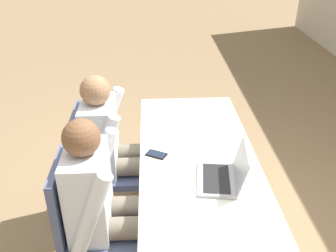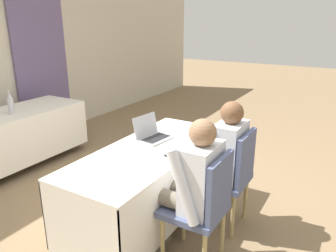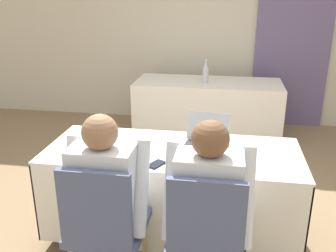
% 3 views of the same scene
% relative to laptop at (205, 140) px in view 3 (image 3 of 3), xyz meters
% --- Properties ---
extents(ground_plane, '(24.00, 24.00, 0.00)m').
position_rel_laptop_xyz_m(ground_plane, '(-0.23, -0.11, -0.77)').
color(ground_plane, '#846B4C').
extents(wall_back, '(12.00, 0.06, 2.70)m').
position_rel_laptop_xyz_m(wall_back, '(-0.23, 2.77, 0.58)').
color(wall_back, beige).
rests_on(wall_back, ground_plane).
extents(curtain_panel, '(0.97, 0.04, 2.65)m').
position_rel_laptop_xyz_m(curtain_panel, '(0.96, 2.71, 0.55)').
color(curtain_panel, slate).
rests_on(curtain_panel, ground_plane).
extents(conference_table_near, '(1.82, 0.74, 0.73)m').
position_rel_laptop_xyz_m(conference_table_near, '(-0.23, -0.11, -0.22)').
color(conference_table_near, white).
rests_on(conference_table_near, ground_plane).
extents(conference_table_far, '(1.82, 0.74, 0.73)m').
position_rel_laptop_xyz_m(conference_table_far, '(-0.11, 2.06, -0.22)').
color(conference_table_far, white).
rests_on(conference_table_far, ground_plane).
extents(laptop, '(0.35, 0.31, 0.22)m').
position_rel_laptop_xyz_m(laptop, '(0.00, 0.00, 0.00)').
color(laptop, '#99999E').
rests_on(laptop, conference_table_near).
extents(cell_phone, '(0.13, 0.15, 0.01)m').
position_rel_laptop_xyz_m(cell_phone, '(-0.29, -0.38, -0.04)').
color(cell_phone, black).
rests_on(cell_phone, conference_table_near).
extents(paper_beside_laptop, '(0.24, 0.31, 0.00)m').
position_rel_laptop_xyz_m(paper_beside_laptop, '(-0.90, -0.20, -0.04)').
color(paper_beside_laptop, white).
rests_on(paper_beside_laptop, conference_table_near).
extents(paper_centre_table, '(0.25, 0.33, 0.00)m').
position_rel_laptop_xyz_m(paper_centre_table, '(0.12, -0.23, -0.04)').
color(paper_centre_table, white).
rests_on(paper_centre_table, conference_table_near).
extents(water_bottle, '(0.07, 0.07, 0.29)m').
position_rel_laptop_xyz_m(water_bottle, '(-0.14, 1.99, 0.09)').
color(water_bottle, '#B7B7C1').
rests_on(water_bottle, conference_table_far).
extents(chair_near_left, '(0.44, 0.44, 0.93)m').
position_rel_laptop_xyz_m(chair_near_left, '(-0.52, -0.79, -0.25)').
color(chair_near_left, tan).
rests_on(chair_near_left, ground_plane).
extents(chair_near_right, '(0.44, 0.44, 0.93)m').
position_rel_laptop_xyz_m(chair_near_right, '(0.07, -0.79, -0.25)').
color(chair_near_right, tan).
rests_on(chair_near_right, ground_plane).
extents(person_checkered_shirt, '(0.50, 0.52, 1.19)m').
position_rel_laptop_xyz_m(person_checkered_shirt, '(-0.52, -0.69, -0.09)').
color(person_checkered_shirt, '#665B4C').
rests_on(person_checkered_shirt, ground_plane).
extents(person_white_shirt, '(0.50, 0.52, 1.19)m').
position_rel_laptop_xyz_m(person_white_shirt, '(0.07, -0.69, -0.09)').
color(person_white_shirt, '#665B4C').
rests_on(person_white_shirt, ground_plane).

